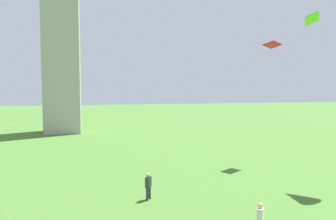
{
  "coord_description": "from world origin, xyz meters",
  "views": [
    {
      "loc": [
        -6.49,
        0.48,
        7.03
      ],
      "look_at": [
        -1.77,
        21.86,
        5.38
      ],
      "focal_mm": 36.54,
      "sensor_mm": 36.0,
      "label": 1
    }
  ],
  "objects_px": {
    "person_2": "(148,185)",
    "kite_flying_6": "(272,45)",
    "kite_flying_3": "(312,19)",
    "person_1": "(260,219)"
  },
  "relations": [
    {
      "from": "person_1",
      "to": "person_2",
      "type": "relative_size",
      "value": 1.03
    },
    {
      "from": "person_1",
      "to": "kite_flying_6",
      "type": "relative_size",
      "value": 0.88
    },
    {
      "from": "person_2",
      "to": "kite_flying_6",
      "type": "distance_m",
      "value": 17.52
    },
    {
      "from": "kite_flying_3",
      "to": "kite_flying_6",
      "type": "bearing_deg",
      "value": -166.74
    },
    {
      "from": "person_2",
      "to": "kite_flying_6",
      "type": "relative_size",
      "value": 0.86
    },
    {
      "from": "person_2",
      "to": "kite_flying_3",
      "type": "xyz_separation_m",
      "value": [
        6.6,
        -6.11,
        9.08
      ]
    },
    {
      "from": "kite_flying_3",
      "to": "kite_flying_6",
      "type": "height_order",
      "value": "kite_flying_6"
    },
    {
      "from": "person_1",
      "to": "kite_flying_6",
      "type": "height_order",
      "value": "kite_flying_6"
    },
    {
      "from": "person_2",
      "to": "kite_flying_6",
      "type": "xyz_separation_m",
      "value": [
        12.43,
        7.75,
        9.6
      ]
    },
    {
      "from": "person_1",
      "to": "kite_flying_3",
      "type": "relative_size",
      "value": 1.69
    }
  ]
}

